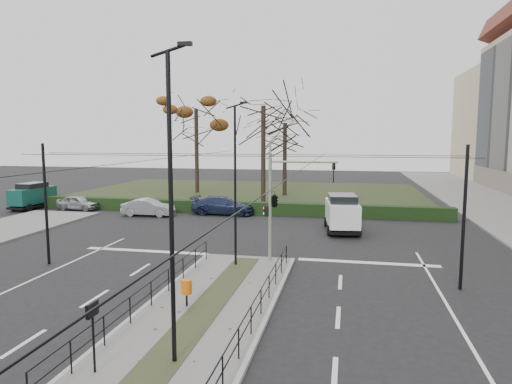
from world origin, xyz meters
The scene contains 20 objects.
ground centered at (0.00, 0.00, 0.00)m, with size 140.00×140.00×0.00m, color black.
median_island centered at (0.00, -2.50, 0.07)m, with size 4.40×15.00×0.14m, color #605D5B.
sidewalk_east centered at (18.00, 22.00, 0.07)m, with size 8.00×90.00×0.14m, color #605D5B.
park centered at (-6.00, 32.00, 0.05)m, with size 38.00×26.00×0.10m, color #222F17.
hedge centered at (-6.00, 18.60, 0.50)m, with size 38.00×1.00×1.00m, color black.
median_railing centered at (0.00, -2.60, 0.98)m, with size 4.14×13.24×0.92m.
catenary centered at (0.00, 1.62, 3.42)m, with size 20.00×34.00×6.00m.
traffic_light centered at (1.46, 4.50, 3.26)m, with size 3.65×2.09×5.37m.
litter_bin centered at (-0.77, -2.37, 0.85)m, with size 0.39×0.39×0.99m.
info_panel centered at (-1.51, -7.35, 1.63)m, with size 0.11×0.50×1.90m.
streetlamp_median_near centered at (0.37, -6.39, 4.48)m, with size 0.71×0.15×8.54m.
streetlamp_median_far centered at (-0.30, 3.25, 4.10)m, with size 0.65×0.13×7.79m.
parked_car_first centered at (-18.02, 17.67, 0.63)m, with size 1.49×3.71×1.26m, color #96989D.
parked_car_second centered at (-10.73, 16.06, 0.69)m, with size 1.45×4.17×1.37m, color #96989D.
parked_car_third centered at (-5.04, 17.97, 0.75)m, with size 2.10×5.16×1.50m, color #1D2544.
white_van centered at (4.58, 13.07, 1.29)m, with size 2.55×4.87×2.48m.
green_van centered at (-22.36, 17.55, 1.20)m, with size 2.01×4.52×2.29m.
rust_tree centered at (-11.74, 31.12, 9.32)m, with size 7.65×7.65×12.14m.
bare_tree_center centered at (-1.73, 30.55, 7.23)m, with size 6.44×6.44×10.22m.
bare_tree_near centered at (-2.86, 24.12, 8.50)m, with size 7.31×7.31×12.05m.
Camera 1 is at (4.93, -17.64, 6.29)m, focal length 32.00 mm.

